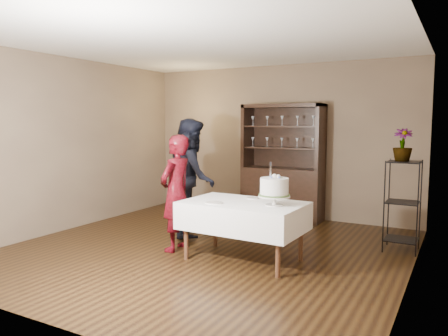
{
  "coord_description": "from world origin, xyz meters",
  "views": [
    {
      "loc": [
        2.94,
        -4.86,
        1.69
      ],
      "look_at": [
        0.21,
        0.1,
        1.1
      ],
      "focal_mm": 35.0,
      "sensor_mm": 36.0,
      "label": 1
    }
  ],
  "objects": [
    {
      "name": "man",
      "position": [
        -0.59,
        0.58,
        0.87
      ],
      "size": [
        1.0,
        1.07,
        1.75
      ],
      "primitive_type": "imported",
      "rotation": [
        0.0,
        0.0,
        2.09
      ],
      "color": "black",
      "rests_on": "floor"
    },
    {
      "name": "wall_left",
      "position": [
        -2.5,
        0.0,
        1.35
      ],
      "size": [
        0.02,
        5.0,
        2.7
      ],
      "primitive_type": "cube",
      "color": "brown",
      "rests_on": "floor"
    },
    {
      "name": "back_wall",
      "position": [
        0.0,
        2.5,
        1.35
      ],
      "size": [
        5.0,
        0.02,
        2.7
      ],
      "primitive_type": "cube",
      "color": "brown",
      "rests_on": "floor"
    },
    {
      "name": "cake_table",
      "position": [
        0.63,
        -0.17,
        0.55
      ],
      "size": [
        1.49,
        0.95,
        0.72
      ],
      "rotation": [
        0.0,
        0.0,
        -0.04
      ],
      "color": "white",
      "rests_on": "floor"
    },
    {
      "name": "ceiling",
      "position": [
        0.0,
        0.0,
        2.7
      ],
      "size": [
        5.0,
        5.0,
        0.0
      ],
      "primitive_type": "plane",
      "rotation": [
        3.14,
        0.0,
        0.0
      ],
      "color": "white",
      "rests_on": "back_wall"
    },
    {
      "name": "woman",
      "position": [
        -0.34,
        -0.2,
        0.77
      ],
      "size": [
        0.38,
        0.57,
        1.53
      ],
      "primitive_type": "imported",
      "rotation": [
        0.0,
        0.0,
        -1.6
      ],
      "color": "#320407",
      "rests_on": "floor"
    },
    {
      "name": "wall_right",
      "position": [
        2.5,
        0.0,
        1.35
      ],
      "size": [
        0.02,
        5.0,
        2.7
      ],
      "primitive_type": "cube",
      "color": "brown",
      "rests_on": "floor"
    },
    {
      "name": "potted_plant",
      "position": [
        2.25,
        1.2,
        1.4
      ],
      "size": [
        0.28,
        0.28,
        0.43
      ],
      "primitive_type": "imported",
      "rotation": [
        0.0,
        0.0,
        0.19
      ],
      "color": "#41602E",
      "rests_on": "plant_etagere"
    },
    {
      "name": "cake",
      "position": [
        1.04,
        -0.2,
        0.93
      ],
      "size": [
        0.39,
        0.39,
        0.51
      ],
      "rotation": [
        0.0,
        0.0,
        0.22
      ],
      "color": "silver",
      "rests_on": "cake_table"
    },
    {
      "name": "floor",
      "position": [
        0.0,
        0.0,
        0.0
      ],
      "size": [
        5.0,
        5.0,
        0.0
      ],
      "primitive_type": "plane",
      "color": "black",
      "rests_on": "ground"
    },
    {
      "name": "plant_etagere",
      "position": [
        2.28,
        1.2,
        0.65
      ],
      "size": [
        0.42,
        0.42,
        1.2
      ],
      "color": "black",
      "rests_on": "floor"
    },
    {
      "name": "plate_far",
      "position": [
        0.63,
        0.1,
        0.73
      ],
      "size": [
        0.18,
        0.18,
        0.01
      ],
      "primitive_type": "cylinder",
      "rotation": [
        0.0,
        0.0,
        0.12
      ],
      "color": "silver",
      "rests_on": "cake_table"
    },
    {
      "name": "china_hutch",
      "position": [
        0.2,
        2.25,
        0.66
      ],
      "size": [
        1.4,
        0.48,
        2.0
      ],
      "color": "black",
      "rests_on": "floor"
    },
    {
      "name": "plate_near",
      "position": [
        0.36,
        -0.41,
        0.73
      ],
      "size": [
        0.26,
        0.26,
        0.01
      ],
      "primitive_type": "cylinder",
      "rotation": [
        0.0,
        0.0,
        -0.28
      ],
      "color": "silver",
      "rests_on": "cake_table"
    }
  ]
}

